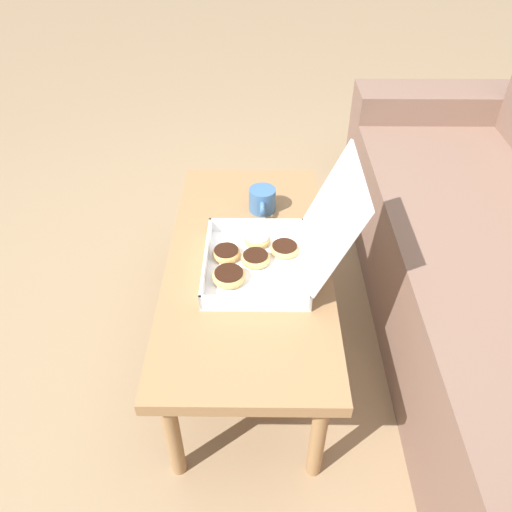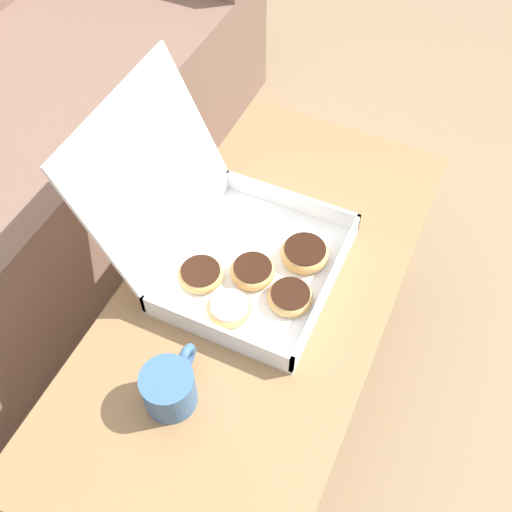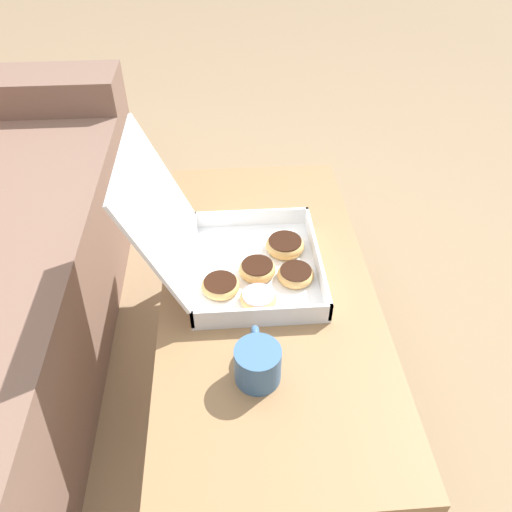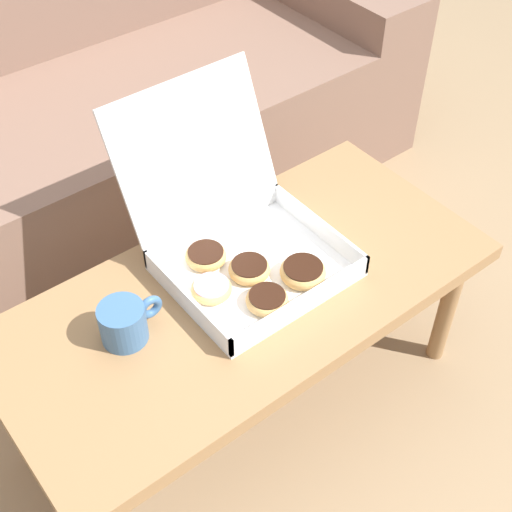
% 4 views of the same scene
% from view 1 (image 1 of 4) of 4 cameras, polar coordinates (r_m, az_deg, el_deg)
% --- Properties ---
extents(ground_plane, '(12.00, 12.00, 0.00)m').
position_cam_1_polar(ground_plane, '(1.90, 3.34, -9.81)').
color(ground_plane, '#937756').
extents(coffee_table, '(1.10, 0.52, 0.42)m').
position_cam_1_polar(coffee_table, '(1.63, -0.86, -1.35)').
color(coffee_table, '#997047').
rests_on(coffee_table, ground_plane).
extents(pastry_box, '(0.37, 0.45, 0.35)m').
position_cam_1_polar(pastry_box, '(1.53, 1.58, 0.60)').
color(pastry_box, white).
rests_on(pastry_box, coffee_table).
extents(coffee_mug, '(0.14, 0.10, 0.09)m').
position_cam_1_polar(coffee_mug, '(1.79, 0.73, 6.39)').
color(coffee_mug, '#3D6693').
rests_on(coffee_mug, coffee_table).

